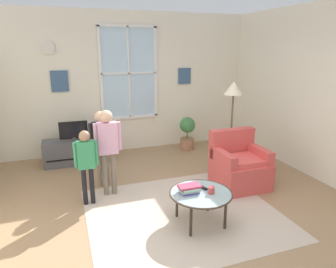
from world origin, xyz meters
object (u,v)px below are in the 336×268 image
armchair (239,166)px  remote_near_books (203,188)px  book_stack (189,189)px  cup (211,190)px  person_black_shirt (101,140)px  person_pink_shirt (108,143)px  potted_plant_by_window (187,132)px  floor_lamp (233,97)px  tv_stand (75,151)px  coffee_table (201,194)px  person_green_shirt (86,159)px  television (74,130)px

armchair → remote_near_books: (-0.97, -0.69, 0.10)m
book_stack → cup: (0.25, -0.11, -0.01)m
book_stack → person_black_shirt: person_black_shirt is taller
person_pink_shirt → potted_plant_by_window: person_pink_shirt is taller
cup → person_black_shirt: (-1.11, 1.55, 0.30)m
floor_lamp → armchair: bearing=-106.6°
person_pink_shirt → potted_plant_by_window: size_ratio=1.82×
book_stack → person_black_shirt: 1.71m
tv_stand → book_stack: (1.23, -2.62, 0.23)m
book_stack → coffee_table: bearing=-20.6°
coffee_table → cup: 0.14m
person_pink_shirt → person_green_shirt: 0.41m
person_green_shirt → potted_plant_by_window: (2.24, 1.77, -0.29)m
person_black_shirt → person_green_shirt: (-0.28, -0.54, -0.09)m
remote_near_books → floor_lamp: (1.14, 1.26, 0.91)m
cup → armchair: bearing=42.4°
armchair → person_pink_shirt: bearing=169.6°
armchair → potted_plant_by_window: armchair is taller
book_stack → potted_plant_by_window: size_ratio=0.38×
coffee_table → cup: cup is taller
book_stack → person_green_shirt: 1.47m
tv_stand → remote_near_books: bearing=-60.8°
book_stack → remote_near_books: bearing=13.6°
coffee_table → floor_lamp: floor_lamp is taller
television → armchair: (2.41, -1.88, -0.33)m
television → person_black_shirt: (0.37, -1.17, 0.11)m
book_stack → floor_lamp: floor_lamp is taller
tv_stand → floor_lamp: 3.09m
tv_stand → potted_plant_by_window: potted_plant_by_window is taller
person_pink_shirt → floor_lamp: bearing=5.5°
person_pink_shirt → tv_stand: bearing=105.5°
remote_near_books → book_stack: bearing=-166.4°
cup → person_black_shirt: bearing=125.5°
cup → remote_near_books: bearing=104.8°
coffee_table → person_pink_shirt: size_ratio=0.61×
cup → person_green_shirt: bearing=143.8°
coffee_table → person_black_shirt: size_ratio=0.65×
coffee_table → book_stack: (-0.13, 0.05, 0.08)m
person_black_shirt → person_green_shirt: 0.61m
television → coffee_table: size_ratio=0.66×
person_black_shirt → floor_lamp: size_ratio=0.76×
tv_stand → floor_lamp: bearing=-27.0°
armchair → television: bearing=142.0°
person_black_shirt → floor_lamp: floor_lamp is taller
remote_near_books → person_green_shirt: bearing=147.5°
tv_stand → potted_plant_by_window: (2.34, 0.06, 0.16)m
cup → person_green_shirt: size_ratio=0.08×
book_stack → cup: 0.27m
armchair → coffee_table: 1.31m
tv_stand → person_black_shirt: size_ratio=0.95×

